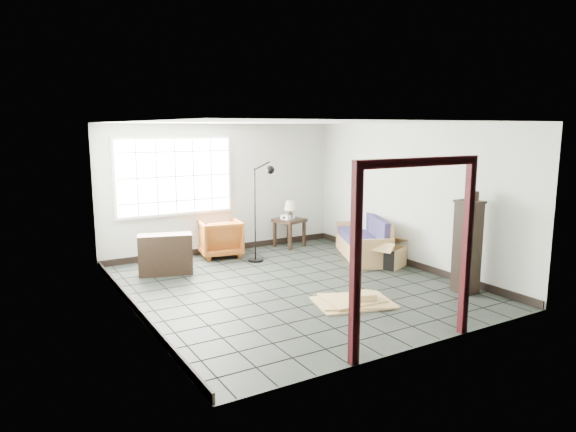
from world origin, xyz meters
TOP-DOWN VIEW (x-y plane):
  - ground at (0.00, 0.00)m, footprint 5.50×5.50m
  - room_shell at (0.00, 0.03)m, footprint 5.02×5.52m
  - window_panel at (-1.00, 2.70)m, footprint 2.32×0.08m
  - doorway_trim at (0.00, -2.70)m, footprint 1.80×0.08m
  - futon_sofa at (2.20, 0.87)m, footprint 1.41×1.97m
  - armchair at (-0.23, 2.40)m, footprint 0.90×0.86m
  - side_table at (1.37, 2.40)m, footprint 0.69×0.69m
  - table_lamp at (1.36, 2.35)m, footprint 0.32×0.32m
  - projector at (1.32, 2.39)m, footprint 0.31×0.28m
  - floor_lamp at (0.32, 1.62)m, footprint 0.51×0.40m
  - console_shelf at (-1.55, 1.70)m, footprint 0.97×0.60m
  - tall_shelf at (2.15, -1.62)m, footprint 0.30×0.39m
  - pot at (2.23, -1.61)m, footprint 0.20×0.20m
  - open_box at (2.15, 0.10)m, footprint 0.98×0.73m
  - cardboard_pile at (0.36, -1.17)m, footprint 1.27×1.07m

SIDE VIEW (x-z plane):
  - ground at x=0.00m, z-range 0.00..0.00m
  - cardboard_pile at x=0.36m, z-range -0.04..0.12m
  - open_box at x=2.15m, z-range -0.07..0.43m
  - futon_sofa at x=2.20m, z-range -0.11..0.71m
  - console_shelf at x=-1.55m, z-range 0.00..0.71m
  - armchair at x=-0.23m, z-range 0.00..0.81m
  - side_table at x=1.37m, z-range 0.20..0.80m
  - projector at x=1.32m, z-range 0.61..0.70m
  - tall_shelf at x=2.15m, z-range 0.01..1.45m
  - table_lamp at x=1.36m, z-range 0.68..1.08m
  - floor_lamp at x=0.32m, z-range 0.06..1.97m
  - doorway_trim at x=0.00m, z-range 0.28..2.48m
  - pot at x=2.23m, z-range 1.44..1.57m
  - window_panel at x=-1.00m, z-range 0.84..2.36m
  - room_shell at x=0.00m, z-range 0.37..2.98m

